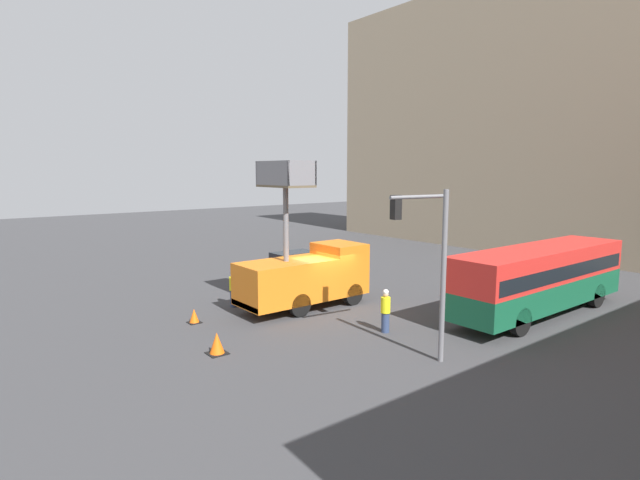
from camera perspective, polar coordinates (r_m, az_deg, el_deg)
name	(u,v)px	position (r m, az deg, el deg)	size (l,w,h in m)	color
ground_plane	(328,307)	(23.74, 0.88, -7.72)	(120.00, 120.00, 0.00)	#38383A
building_backdrop_far	(589,115)	(43.82, 28.42, 12.50)	(44.00, 10.00, 21.17)	tan
utility_truck	(306,274)	(23.38, -1.65, -3.86)	(2.58, 6.30, 6.83)	orange
city_bus	(540,275)	(24.25, 23.82, -3.68)	(2.48, 10.76, 3.04)	#145638
traffic_light_pole	(425,244)	(17.56, 11.90, -0.49)	(2.80, 2.54, 5.81)	slate
road_worker_near_truck	(233,289)	(23.98, -9.87, -5.50)	(0.38, 0.38, 1.77)	navy
road_worker_directing	(386,311)	(20.19, 7.50, -8.05)	(0.38, 0.38, 1.76)	navy
traffic_cone_near_truck	(194,316)	(22.03, -14.19, -8.46)	(0.53, 0.53, 0.60)	black
traffic_cone_mid_road	(217,344)	(18.29, -11.70, -11.53)	(0.68, 0.68, 0.77)	black
parked_car_curbside	(295,264)	(30.55, -2.82, -2.72)	(1.78, 4.64, 1.50)	maroon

